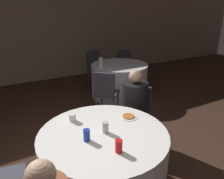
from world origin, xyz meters
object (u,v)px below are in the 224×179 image
(table_far, at_px, (119,80))
(chair_far_north, at_px, (95,65))
(chair_near_northeast, at_px, (136,110))
(bottle_far, at_px, (101,62))
(soda_can_red, at_px, (119,146))
(soda_can_silver, at_px, (105,127))
(person_black_shirt, at_px, (133,109))
(pizza_plate_near, at_px, (128,116))
(chair_far_northeast, at_px, (123,63))
(table_near, at_px, (104,162))
(soda_can_blue, at_px, (87,135))
(chair_far_southwest, at_px, (106,90))

(table_far, xyz_separation_m, chair_far_north, (-0.12, 1.04, 0.15))
(chair_near_northeast, bearing_deg, bottle_far, -44.60)
(soda_can_red, bearing_deg, soda_can_silver, 82.71)
(chair_near_northeast, xyz_separation_m, person_black_shirt, (-0.12, -0.09, 0.08))
(table_far, height_order, pizza_plate_near, pizza_plate_near)
(table_far, distance_m, chair_far_northeast, 1.06)
(table_near, height_order, soda_can_silver, soda_can_silver)
(table_far, xyz_separation_m, chair_near_northeast, (-0.72, -1.70, 0.15))
(soda_can_silver, bearing_deg, soda_can_red, -97.29)
(person_black_shirt, bearing_deg, soda_can_silver, 91.12)
(table_near, bearing_deg, soda_can_blue, -166.59)
(person_black_shirt, bearing_deg, table_far, -61.63)
(chair_far_northeast, distance_m, pizza_plate_near, 3.53)
(person_black_shirt, relative_size, soda_can_blue, 9.56)
(chair_near_northeast, bearing_deg, table_far, -59.38)
(chair_far_north, distance_m, soda_can_red, 4.03)
(chair_far_northeast, relative_size, bottle_far, 4.15)
(chair_far_northeast, height_order, person_black_shirt, person_black_shirt)
(chair_near_northeast, distance_m, person_black_shirt, 0.17)
(chair_far_southwest, relative_size, pizza_plate_near, 4.05)
(person_black_shirt, bearing_deg, chair_far_southwest, -42.09)
(table_far, height_order, chair_far_northeast, chair_far_northeast)
(chair_far_northeast, xyz_separation_m, chair_far_southwest, (-1.36, -1.59, 0.00))
(chair_far_southwest, bearing_deg, soda_can_silver, -72.75)
(soda_can_blue, bearing_deg, table_far, 53.16)
(chair_far_northeast, relative_size, person_black_shirt, 0.75)
(chair_near_northeast, bearing_deg, soda_can_silver, 90.96)
(pizza_plate_near, xyz_separation_m, soda_can_red, (-0.44, -0.51, 0.05))
(table_far, distance_m, soda_can_red, 3.17)
(chair_far_southwest, bearing_deg, table_far, 90.00)
(soda_can_red, bearing_deg, person_black_shirt, 49.54)
(chair_near_northeast, height_order, chair_far_north, same)
(pizza_plate_near, distance_m, soda_can_silver, 0.43)
(table_far, bearing_deg, table_near, -124.14)
(bottle_far, bearing_deg, chair_far_southwest, -109.66)
(table_far, distance_m, person_black_shirt, 1.99)
(person_black_shirt, distance_m, soda_can_silver, 0.95)
(chair_far_southwest, bearing_deg, chair_far_north, 115.70)
(chair_far_southwest, bearing_deg, bottle_far, 114.99)
(chair_far_northeast, relative_size, soda_can_red, 7.19)
(soda_can_silver, bearing_deg, bottle_far, 64.91)
(soda_can_red, bearing_deg, bottle_far, 67.01)
(soda_can_blue, distance_m, bottle_far, 2.71)
(table_near, relative_size, chair_far_north, 1.54)
(table_far, relative_size, soda_can_blue, 10.43)
(soda_can_red, height_order, bottle_far, bottle_far)
(bottle_far, bearing_deg, table_near, -115.59)
(person_black_shirt, bearing_deg, chair_near_northeast, -90.00)
(table_far, bearing_deg, chair_far_north, 96.75)
(chair_far_north, bearing_deg, table_near, 59.82)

